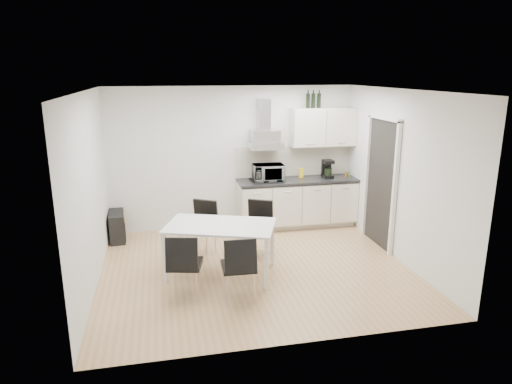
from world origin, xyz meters
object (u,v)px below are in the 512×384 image
(chair_far_left, at_px, (201,230))
(chair_near_right, at_px, (239,267))
(kitchenette, at_px, (299,183))
(guitar_amp, at_px, (117,226))
(floor_speaker, at_px, (201,221))
(chair_near_left, at_px, (185,265))
(chair_far_right, at_px, (258,230))
(dining_table, at_px, (220,230))

(chair_far_left, height_order, chair_near_right, same)
(kitchenette, xyz_separation_m, guitar_amp, (-3.29, -0.08, -0.58))
(kitchenette, distance_m, chair_near_right, 3.08)
(floor_speaker, bearing_deg, chair_near_left, -92.73)
(kitchenette, relative_size, floor_speaker, 8.06)
(chair_near_left, bearing_deg, kitchenette, 59.77)
(chair_near_left, bearing_deg, chair_near_right, -4.60)
(chair_far_right, bearing_deg, floor_speaker, -35.93)
(dining_table, distance_m, floor_speaker, 2.05)
(chair_far_right, bearing_deg, chair_near_left, 69.27)
(chair_far_right, relative_size, chair_near_right, 1.00)
(dining_table, bearing_deg, chair_far_left, 126.54)
(dining_table, distance_m, chair_far_right, 0.88)
(guitar_amp, bearing_deg, dining_table, -52.30)
(chair_near_left, xyz_separation_m, floor_speaker, (0.43, 2.56, -0.28))
(chair_near_right, xyz_separation_m, guitar_amp, (-1.70, 2.52, -0.19))
(dining_table, relative_size, floor_speaker, 5.48)
(guitar_amp, height_order, floor_speaker, guitar_amp)
(chair_far_left, distance_m, chair_near_left, 1.35)
(dining_table, height_order, chair_near_right, chair_near_right)
(kitchenette, height_order, guitar_amp, kitchenette)
(kitchenette, bearing_deg, chair_near_right, -121.41)
(chair_far_right, height_order, guitar_amp, chair_far_right)
(dining_table, xyz_separation_m, chair_near_right, (0.12, -0.80, -0.24))
(chair_far_left, bearing_deg, dining_table, 137.33)
(guitar_amp, xyz_separation_m, floor_speaker, (1.47, 0.25, -0.09))
(chair_near_right, bearing_deg, kitchenette, 60.50)
(guitar_amp, bearing_deg, chair_near_left, -70.57)
(chair_near_left, distance_m, floor_speaker, 2.61)
(chair_far_right, bearing_deg, dining_table, 65.25)
(dining_table, bearing_deg, chair_near_left, -112.75)
(chair_near_right, relative_size, floor_speaker, 2.82)
(floor_speaker, bearing_deg, chair_far_left, -88.09)
(chair_far_left, distance_m, guitar_amp, 1.70)
(kitchenette, bearing_deg, chair_far_left, -150.51)
(chair_far_right, height_order, chair_near_left, same)
(floor_speaker, bearing_deg, guitar_amp, -163.46)
(chair_near_right, height_order, guitar_amp, chair_near_right)
(chair_near_right, bearing_deg, chair_far_right, 69.97)
(dining_table, relative_size, guitar_amp, 2.77)
(dining_table, xyz_separation_m, floor_speaker, (-0.11, 1.98, -0.52))
(dining_table, distance_m, chair_near_left, 0.83)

